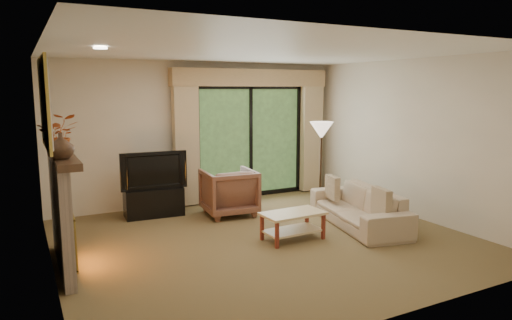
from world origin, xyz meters
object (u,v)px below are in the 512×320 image
media_console (154,202)px  coffee_table (293,226)px  sofa (358,207)px  armchair (229,192)px

media_console → coffee_table: 2.55m
sofa → media_console: bearing=-114.8°
armchair → sofa: 2.14m
armchair → sofa: bearing=140.6°
sofa → coffee_table: 1.28m
armchair → coffee_table: (0.26, -1.61, -0.19)m
armchair → coffee_table: bearing=104.3°
armchair → coffee_table: 1.65m
armchair → coffee_table: size_ratio=0.98×
media_console → coffee_table: bearing=-52.6°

